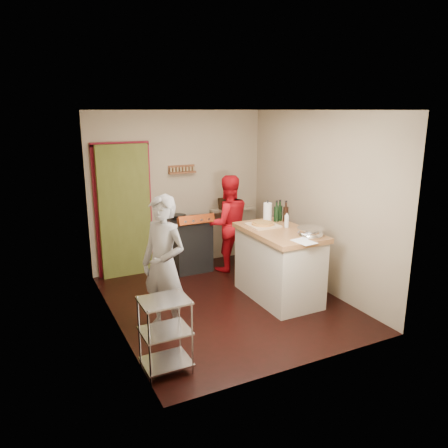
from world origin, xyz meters
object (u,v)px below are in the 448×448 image
(stove, at_px, (190,244))
(person_red, at_px, (228,223))
(island, at_px, (279,263))
(wire_shelving, at_px, (165,332))
(person_stripe, at_px, (164,265))

(stove, bearing_deg, person_red, -25.27)
(stove, bearing_deg, island, -66.73)
(wire_shelving, xyz_separation_m, person_red, (1.89, 2.36, 0.36))
(stove, xyz_separation_m, island, (0.69, -1.61, 0.07))
(island, bearing_deg, person_red, 95.38)
(island, distance_m, person_stripe, 1.78)
(island, bearing_deg, wire_shelving, -153.34)
(person_red, bearing_deg, island, 101.83)
(wire_shelving, height_order, island, island)
(person_stripe, bearing_deg, person_red, 102.52)
(stove, relative_size, wire_shelving, 1.26)
(person_stripe, bearing_deg, stove, 118.82)
(person_red, bearing_deg, person_stripe, 49.80)
(stove, relative_size, island, 0.70)
(stove, height_order, wire_shelving, stove)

